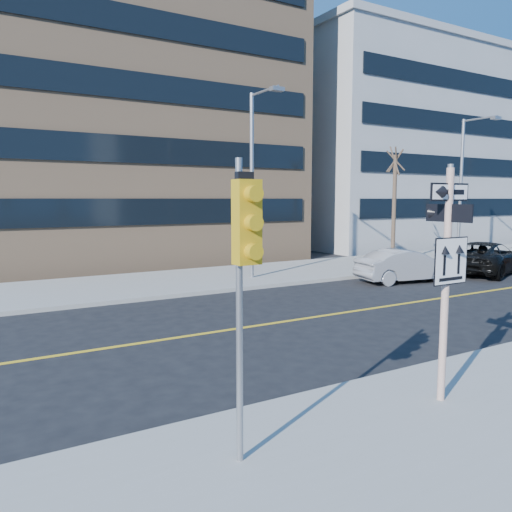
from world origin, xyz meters
TOP-DOWN VIEW (x-y plane):
  - ground at (0.00, 0.00)m, footprint 120.00×120.00m
  - far_sidewalk at (18.00, 12.00)m, footprint 66.00×6.00m
  - road_centerline at (12.00, 4.00)m, footprint 40.00×0.14m
  - sign_pole at (0.00, -2.51)m, footprint 0.92×0.92m
  - traffic_signal at (-4.00, -2.66)m, footprint 0.32×0.45m
  - parked_car_b at (9.60, 7.23)m, footprint 2.32×4.59m
  - parked_car_c at (14.88, 7.02)m, footprint 4.23×6.16m
  - streetlight_a at (4.00, 10.76)m, footprint 0.55×2.25m
  - streetlight_b at (18.00, 10.76)m, footprint 0.55×2.25m
  - street_tree_west at (13.00, 11.30)m, footprint 1.80×1.80m
  - building_brick at (2.00, 25.00)m, footprint 18.00×18.00m
  - building_grey_mid at (24.00, 24.00)m, footprint 20.00×16.00m
  - building_grey_far at (45.00, 27.00)m, footprint 18.00×18.00m

SIDE VIEW (x-z plane):
  - ground at x=0.00m, z-range 0.00..0.00m
  - road_centerline at x=12.00m, z-range 0.00..0.01m
  - far_sidewalk at x=18.00m, z-range 0.00..0.15m
  - parked_car_b at x=9.60m, z-range 0.00..1.44m
  - parked_car_c at x=14.88m, z-range 0.00..1.56m
  - sign_pole at x=0.00m, z-range 0.41..4.47m
  - traffic_signal at x=-4.00m, z-range 1.03..5.03m
  - streetlight_a at x=4.00m, z-range 0.76..8.76m
  - streetlight_b at x=18.00m, z-range 0.76..8.76m
  - street_tree_west at x=13.00m, z-range 2.35..8.70m
  - building_grey_mid at x=24.00m, z-range 0.00..15.00m
  - building_grey_far at x=45.00m, z-range 0.00..16.00m
  - building_brick at x=2.00m, z-range 0.00..18.00m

